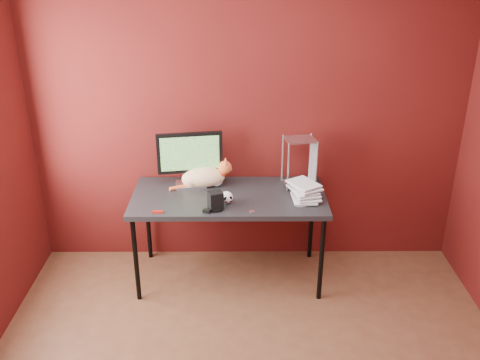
{
  "coord_description": "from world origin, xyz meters",
  "views": [
    {
      "loc": [
        -0.08,
        -2.35,
        2.57
      ],
      "look_at": [
        -0.06,
        1.15,
        0.98
      ],
      "focal_mm": 40.0,
      "sensor_mm": 36.0,
      "label": 1
    }
  ],
  "objects_px": {
    "monitor": "(190,156)",
    "speaker": "(216,201)",
    "book_stack": "(298,110)",
    "desk": "(229,201)",
    "skull_mug": "(227,197)",
    "cat": "(204,177)"
  },
  "relations": [
    {
      "from": "monitor",
      "to": "speaker",
      "type": "distance_m",
      "value": 0.5
    },
    {
      "from": "monitor",
      "to": "book_stack",
      "type": "xyz_separation_m",
      "value": [
        0.8,
        -0.27,
        0.46
      ]
    },
    {
      "from": "desk",
      "to": "speaker",
      "type": "bearing_deg",
      "value": -111.73
    },
    {
      "from": "monitor",
      "to": "skull_mug",
      "type": "height_order",
      "value": "monitor"
    },
    {
      "from": "monitor",
      "to": "skull_mug",
      "type": "relative_size",
      "value": 5.12
    },
    {
      "from": "monitor",
      "to": "cat",
      "type": "height_order",
      "value": "monitor"
    },
    {
      "from": "speaker",
      "to": "cat",
      "type": "bearing_deg",
      "value": 83.48
    },
    {
      "from": "monitor",
      "to": "book_stack",
      "type": "height_order",
      "value": "book_stack"
    },
    {
      "from": "desk",
      "to": "monitor",
      "type": "distance_m",
      "value": 0.47
    },
    {
      "from": "desk",
      "to": "book_stack",
      "type": "relative_size",
      "value": 1.06
    },
    {
      "from": "desk",
      "to": "speaker",
      "type": "distance_m",
      "value": 0.28
    },
    {
      "from": "desk",
      "to": "speaker",
      "type": "height_order",
      "value": "speaker"
    },
    {
      "from": "cat",
      "to": "book_stack",
      "type": "height_order",
      "value": "book_stack"
    },
    {
      "from": "desk",
      "to": "skull_mug",
      "type": "relative_size",
      "value": 14.95
    },
    {
      "from": "cat",
      "to": "skull_mug",
      "type": "distance_m",
      "value": 0.36
    },
    {
      "from": "skull_mug",
      "to": "book_stack",
      "type": "xyz_separation_m",
      "value": [
        0.51,
        0.06,
        0.66
      ]
    },
    {
      "from": "desk",
      "to": "speaker",
      "type": "relative_size",
      "value": 10.73
    },
    {
      "from": "cat",
      "to": "book_stack",
      "type": "bearing_deg",
      "value": -20.86
    },
    {
      "from": "cat",
      "to": "speaker",
      "type": "distance_m",
      "value": 0.42
    },
    {
      "from": "skull_mug",
      "to": "book_stack",
      "type": "height_order",
      "value": "book_stack"
    },
    {
      "from": "desk",
      "to": "skull_mug",
      "type": "xyz_separation_m",
      "value": [
        -0.01,
        -0.14,
        0.1
      ]
    },
    {
      "from": "speaker",
      "to": "book_stack",
      "type": "bearing_deg",
      "value": -6.41
    }
  ]
}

